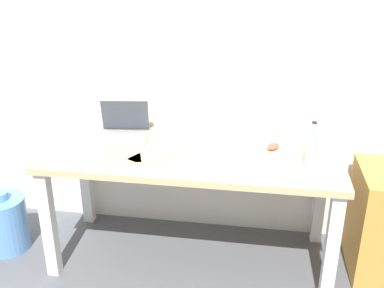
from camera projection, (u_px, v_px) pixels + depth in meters
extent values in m
plane|color=#515459|center=(192.00, 255.00, 3.00)|extent=(8.00, 8.00, 0.00)
cube|color=silver|center=(202.00, 43.00, 2.87)|extent=(5.20, 0.08, 2.60)
cube|color=tan|center=(192.00, 155.00, 2.71)|extent=(1.74, 0.72, 0.04)
cube|color=silver|center=(49.00, 224.00, 2.70)|extent=(0.07, 0.07, 0.70)
cube|color=silver|center=(331.00, 250.00, 2.47)|extent=(0.07, 0.07, 0.70)
cube|color=silver|center=(86.00, 177.00, 3.25)|extent=(0.07, 0.07, 0.70)
cube|color=silver|center=(320.00, 195.00, 3.02)|extent=(0.07, 0.07, 0.70)
cube|color=gray|center=(123.00, 139.00, 2.87)|extent=(0.33, 0.26, 0.02)
cube|color=#333842|center=(125.00, 115.00, 2.93)|extent=(0.30, 0.08, 0.21)
cylinder|color=#99B7C1|center=(311.00, 152.00, 2.49)|extent=(0.06, 0.06, 0.18)
cylinder|color=#99B7C1|center=(314.00, 130.00, 2.44)|extent=(0.03, 0.03, 0.08)
cylinder|color=black|center=(315.00, 122.00, 2.42)|extent=(0.03, 0.03, 0.01)
ellipsoid|color=#D84C38|center=(273.00, 146.00, 2.74)|extent=(0.10, 0.12, 0.03)
cube|color=#F4E06B|center=(157.00, 155.00, 2.66)|extent=(0.33, 0.36, 0.00)
cube|color=#F4E06B|center=(122.00, 153.00, 2.69)|extent=(0.29, 0.35, 0.00)
cylinder|color=#598CC6|center=(5.00, 223.00, 3.01)|extent=(0.29, 0.29, 0.36)
cylinder|color=#598CC6|center=(0.00, 196.00, 2.93)|extent=(0.10, 0.10, 0.05)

